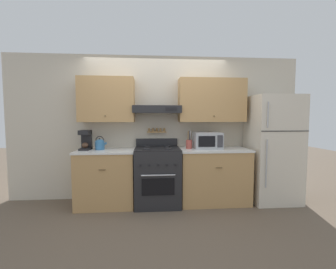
{
  "coord_description": "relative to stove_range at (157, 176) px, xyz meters",
  "views": [
    {
      "loc": [
        -0.12,
        -3.39,
        1.45
      ],
      "look_at": [
        0.18,
        0.28,
        1.18
      ],
      "focal_mm": 24.0,
      "sensor_mm": 36.0,
      "label": 1
    }
  ],
  "objects": [
    {
      "name": "ground_plane",
      "position": [
        0.0,
        -0.32,
        -0.48
      ],
      "size": [
        16.0,
        16.0,
        0.0
      ],
      "primitive_type": "plane",
      "color": "brown"
    },
    {
      "name": "wall_back",
      "position": [
        0.05,
        0.32,
        0.95
      ],
      "size": [
        5.2,
        0.46,
        2.55
      ],
      "color": "beige",
      "rests_on": "ground_plane"
    },
    {
      "name": "counter_left",
      "position": [
        -0.84,
        0.02,
        -0.02
      ],
      "size": [
        0.94,
        0.67,
        0.93
      ],
      "color": "tan",
      "rests_on": "ground_plane"
    },
    {
      "name": "counter_right",
      "position": [
        0.96,
        0.02,
        -0.02
      ],
      "size": [
        1.17,
        0.67,
        0.93
      ],
      "color": "tan",
      "rests_on": "ground_plane"
    },
    {
      "name": "stove_range",
      "position": [
        0.0,
        0.0,
        0.0
      ],
      "size": [
        0.74,
        0.71,
        1.08
      ],
      "color": "#232326",
      "rests_on": "ground_plane"
    },
    {
      "name": "refrigerator",
      "position": [
        2.0,
        -0.01,
        0.43
      ],
      "size": [
        0.79,
        0.71,
        1.83
      ],
      "color": "beige",
      "rests_on": "ground_plane"
    },
    {
      "name": "tea_kettle",
      "position": [
        -0.94,
        0.04,
        0.54
      ],
      "size": [
        0.2,
        0.15,
        0.23
      ],
      "color": "teal",
      "rests_on": "counter_left"
    },
    {
      "name": "coffee_maker",
      "position": [
        -1.18,
        0.08,
        0.61
      ],
      "size": [
        0.16,
        0.26,
        0.32
      ],
      "color": "black",
      "rests_on": "counter_left"
    },
    {
      "name": "microwave",
      "position": [
        0.86,
        0.06,
        0.59
      ],
      "size": [
        0.46,
        0.38,
        0.28
      ],
      "color": "#ADAFB5",
      "rests_on": "counter_right"
    },
    {
      "name": "utensil_crock",
      "position": [
        0.54,
        0.04,
        0.53
      ],
      "size": [
        0.1,
        0.1,
        0.3
      ],
      "color": "#B24C42",
      "rests_on": "counter_right"
    }
  ]
}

